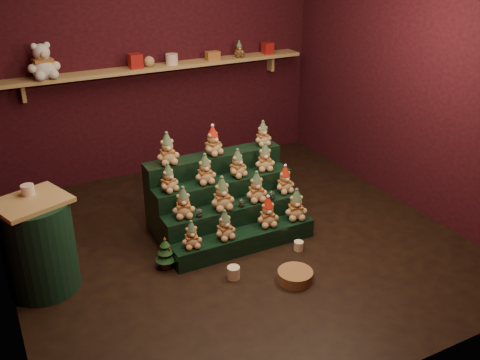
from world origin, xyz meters
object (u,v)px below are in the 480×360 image
riser_tier_front (245,240)px  snow_globe_b (241,203)px  side_table (39,245)px  mug_right (299,246)px  mini_christmas_tree (165,253)px  mug_left (234,273)px  brown_bear (239,49)px  snow_globe_c (271,195)px  wicker_basket (295,276)px  white_bear (42,56)px  snow_globe_a (199,213)px

riser_tier_front → snow_globe_b: bearing=72.6°
side_table → mug_right: side_table is taller
mini_christmas_tree → mug_left: 0.63m
mug_left → brown_bear: (1.29, 2.37, 1.36)m
snow_globe_b → snow_globe_c: 0.32m
snow_globe_c → brown_bear: size_ratio=0.47×
riser_tier_front → brown_bear: brown_bear is taller
mug_right → brown_bear: 2.69m
wicker_basket → white_bear: size_ratio=0.65×
snow_globe_c → white_bear: (-1.65, 1.85, 1.15)m
snow_globe_b → mini_christmas_tree: 0.85m
side_table → mini_christmas_tree: bearing=-30.8°
mug_left → brown_bear: size_ratio=0.57×
snow_globe_a → wicker_basket: snow_globe_a is taller
mug_left → mug_right: mug_left is taller
snow_globe_a → mug_right: (0.82, -0.41, -0.36)m
snow_globe_b → riser_tier_front: bearing=-107.4°
snow_globe_c → wicker_basket: (-0.23, -0.80, -0.36)m
mug_right → wicker_basket: (-0.29, -0.39, 0.00)m
mug_left → white_bear: bearing=112.4°
snow_globe_b → wicker_basket: 0.88m
mug_left → white_bear: (-0.98, 2.37, 1.50)m
riser_tier_front → snow_globe_b: snow_globe_b is taller
mini_christmas_tree → white_bear: white_bear is taller
riser_tier_front → mug_left: 0.48m
snow_globe_a → snow_globe_b: (0.43, -0.00, -0.00)m
mug_right → snow_globe_b: bearing=133.4°
side_table → brown_bear: 3.40m
white_bear → mug_right: bearing=-58.7°
snow_globe_b → white_bear: white_bear is taller
snow_globe_c → mug_right: (0.06, -0.41, -0.36)m
snow_globe_b → mug_left: 0.72m
riser_tier_front → side_table: (-1.75, 0.25, 0.31)m
wicker_basket → brown_bear: size_ratio=1.57×
mug_left → wicker_basket: (0.45, -0.28, -0.01)m
mug_right → white_bear: (-1.72, 2.25, 1.51)m
riser_tier_front → mini_christmas_tree: 0.76m
mug_right → snow_globe_c: bearing=98.9°
mug_left → white_bear: 2.97m
snow_globe_b → side_table: (-1.80, 0.09, 0.00)m
snow_globe_a → mini_christmas_tree: bearing=-164.1°
mini_christmas_tree → wicker_basket: size_ratio=1.04×
snow_globe_a → mini_christmas_tree: 0.46m
riser_tier_front → snow_globe_a: bearing=157.2°
wicker_basket → side_table: bearing=154.8°
riser_tier_front → mug_right: size_ratio=15.77×
side_table → riser_tier_front: bearing=-27.8°
side_table → wicker_basket: size_ratio=2.72×
mug_left → white_bear: size_ratio=0.24×
riser_tier_front → white_bear: 2.79m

